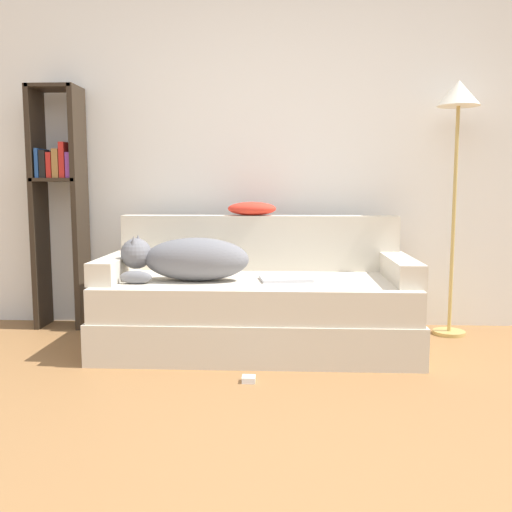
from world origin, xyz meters
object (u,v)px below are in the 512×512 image
object	(u,v)px
throw_pillow	(252,209)
power_adapter	(249,379)
floor_lamp	(458,121)
dog	(188,259)
bookshelf	(59,193)
couch	(257,314)
laptop	(286,279)

from	to	relation	value
throw_pillow	power_adapter	world-z (taller)	throw_pillow
throw_pillow	floor_lamp	xyz separation A→B (m)	(1.33, 0.01, 0.57)
dog	bookshelf	distance (m)	1.22
couch	laptop	xyz separation A→B (m)	(0.18, -0.06, 0.23)
laptop	floor_lamp	world-z (taller)	floor_lamp
dog	laptop	bearing A→B (deg)	3.65
couch	dog	world-z (taller)	dog
couch	laptop	distance (m)	0.30
power_adapter	throw_pillow	bearing A→B (deg)	92.28
bookshelf	floor_lamp	world-z (taller)	bookshelf
throw_pillow	power_adapter	xyz separation A→B (m)	(0.04, -1.01, -0.83)
floor_lamp	power_adapter	size ratio (longest dim) A/B	24.94
throw_pillow	power_adapter	bearing A→B (deg)	-87.72
dog	throw_pillow	bearing A→B (deg)	53.87
couch	power_adapter	size ratio (longest dim) A/B	28.12
throw_pillow	bookshelf	world-z (taller)	bookshelf
dog	throw_pillow	distance (m)	0.66
bookshelf	power_adapter	xyz separation A→B (m)	(1.39, -1.12, -0.93)
throw_pillow	couch	bearing A→B (deg)	-82.41
throw_pillow	power_adapter	size ratio (longest dim) A/B	4.84
dog	laptop	xyz separation A→B (m)	(0.58, 0.04, -0.12)
dog	couch	bearing A→B (deg)	14.07
laptop	throw_pillow	world-z (taller)	throw_pillow
floor_lamp	power_adapter	distance (m)	2.16
laptop	floor_lamp	bearing A→B (deg)	13.11
floor_lamp	power_adapter	world-z (taller)	floor_lamp
dog	floor_lamp	size ratio (longest dim) A/B	0.46
dog	laptop	size ratio (longest dim) A/B	2.33
power_adapter	couch	bearing A→B (deg)	88.99
power_adapter	floor_lamp	bearing A→B (deg)	38.20
dog	bookshelf	xyz separation A→B (m)	(-1.00, 0.60, 0.38)
bookshelf	floor_lamp	distance (m)	2.73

